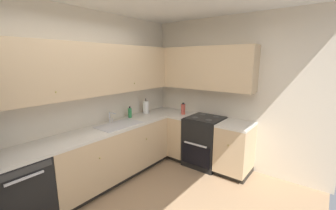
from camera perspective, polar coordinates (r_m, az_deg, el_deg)
The scene contains 15 objects.
wall_back at distance 3.47m, azimuth -23.89°, elevation 1.06°, with size 4.23×0.05×2.65m, color beige.
wall_right at distance 4.00m, azimuth 16.49°, elevation 2.89°, with size 0.05×3.24×2.65m, color beige.
dishwasher at distance 3.15m, azimuth -34.93°, elevation -18.61°, with size 0.60×0.63×0.85m.
lower_cabinets_back at distance 3.68m, azimuth -14.30°, elevation -12.30°, with size 2.08×0.62×0.85m.
countertop_back at distance 3.53m, azimuth -14.67°, elevation -5.76°, with size 3.28×0.60×0.04m, color beige.
lower_cabinets_right at distance 4.01m, azimuth 11.83°, elevation -10.15°, with size 0.62×1.46×0.85m.
countertop_right at distance 3.87m, azimuth 12.08°, elevation -4.09°, with size 0.60×1.46×0.03m.
oven_range at distance 4.09m, azimuth 9.67°, elevation -9.29°, with size 0.68×0.62×1.04m.
upper_cabinets_back at distance 3.40m, azimuth -19.08°, elevation 8.77°, with size 2.96×0.34×0.75m.
upper_cabinets_right at distance 4.04m, azimuth 8.29°, elevation 9.65°, with size 0.32×2.01×0.75m.
sink at distance 3.58m, azimuth -12.79°, elevation -5.77°, with size 0.70×0.40×0.10m.
faucet at distance 3.70m, azimuth -14.87°, elevation -2.88°, with size 0.07×0.16×0.18m.
soap_bottle at distance 3.97m, azimuth -10.04°, elevation -1.99°, with size 0.07×0.07×0.20m.
paper_towel_roll at distance 4.22m, azimuth -5.88°, elevation -0.58°, with size 0.11×0.11×0.31m.
oil_bottle at distance 4.15m, azimuth 4.02°, elevation -1.06°, with size 0.08×0.08×0.22m.
Camera 1 is at (-1.61, -1.42, 1.91)m, focal length 23.08 mm.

